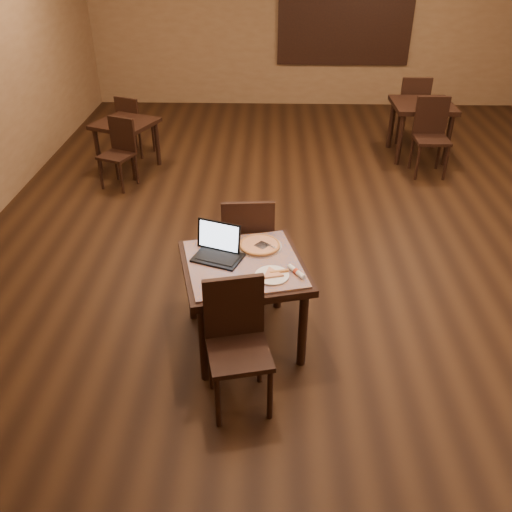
{
  "coord_description": "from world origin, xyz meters",
  "views": [
    {
      "loc": [
        -0.77,
        -5.22,
        3.02
      ],
      "look_at": [
        -0.87,
        -1.79,
        0.85
      ],
      "focal_mm": 38.0,
      "sensor_mm": 36.0,
      "label": 1
    }
  ],
  "objects_px": {
    "tiled_table": "(244,274)",
    "other_table_a_chair_far": "(412,105)",
    "pizza_pan": "(260,246)",
    "chair_main_near": "(237,337)",
    "other_table_a": "(422,112)",
    "other_table_a_chair_near": "(431,132)",
    "other_table_b_chair_far": "(133,122)",
    "other_table_b_chair_near": "(119,149)",
    "other_table_b": "(126,130)",
    "laptop": "(218,248)",
    "chair_main_far": "(248,243)"
  },
  "relations": [
    {
      "from": "tiled_table",
      "to": "other_table_a_chair_far",
      "type": "xyz_separation_m",
      "value": [
        2.34,
        4.77,
        -0.09
      ]
    },
    {
      "from": "pizza_pan",
      "to": "chair_main_near",
      "type": "bearing_deg",
      "value": -99.22
    },
    {
      "from": "other_table_a",
      "to": "other_table_a_chair_near",
      "type": "xyz_separation_m",
      "value": [
        -0.0,
        -0.59,
        -0.08
      ]
    },
    {
      "from": "other_table_a_chair_near",
      "to": "other_table_b_chair_far",
      "type": "height_order",
      "value": "other_table_a_chair_near"
    },
    {
      "from": "other_table_b_chair_near",
      "to": "other_table_b_chair_far",
      "type": "bearing_deg",
      "value": 116.46
    },
    {
      "from": "pizza_pan",
      "to": "other_table_b_chair_far",
      "type": "bearing_deg",
      "value": 116.5
    },
    {
      "from": "chair_main_near",
      "to": "pizza_pan",
      "type": "relative_size",
      "value": 2.73
    },
    {
      "from": "other_table_b_chair_far",
      "to": "tiled_table",
      "type": "bearing_deg",
      "value": 136.86
    },
    {
      "from": "other_table_a",
      "to": "other_table_b",
      "type": "bearing_deg",
      "value": -171.78
    },
    {
      "from": "chair_main_near",
      "to": "laptop",
      "type": "distance_m",
      "value": 0.8
    },
    {
      "from": "other_table_a_chair_near",
      "to": "other_table_a_chair_far",
      "type": "xyz_separation_m",
      "value": [
        0.0,
        1.18,
        0.0
      ]
    },
    {
      "from": "tiled_table",
      "to": "pizza_pan",
      "type": "xyz_separation_m",
      "value": [
        0.12,
        0.24,
        0.11
      ]
    },
    {
      "from": "tiled_table",
      "to": "other_table_b",
      "type": "distance_m",
      "value": 3.99
    },
    {
      "from": "other_table_a",
      "to": "other_table_b",
      "type": "distance_m",
      "value": 4.15
    },
    {
      "from": "other_table_b",
      "to": "other_table_b_chair_near",
      "type": "relative_size",
      "value": 1.08
    },
    {
      "from": "chair_main_near",
      "to": "laptop",
      "type": "xyz_separation_m",
      "value": [
        -0.18,
        0.72,
        0.28
      ]
    },
    {
      "from": "chair_main_near",
      "to": "other_table_b",
      "type": "distance_m",
      "value": 4.54
    },
    {
      "from": "chair_main_far",
      "to": "other_table_b",
      "type": "bearing_deg",
      "value": -63.56
    },
    {
      "from": "chair_main_far",
      "to": "other_table_a",
      "type": "bearing_deg",
      "value": -127.64
    },
    {
      "from": "tiled_table",
      "to": "other_table_b_chair_far",
      "type": "bearing_deg",
      "value": 99.78
    },
    {
      "from": "other_table_b",
      "to": "other_table_b_chair_near",
      "type": "bearing_deg",
      "value": -63.54
    },
    {
      "from": "other_table_b",
      "to": "other_table_b_chair_near",
      "type": "height_order",
      "value": "other_table_b_chair_near"
    },
    {
      "from": "laptop",
      "to": "other_table_a_chair_near",
      "type": "distance_m",
      "value": 4.32
    },
    {
      "from": "laptop",
      "to": "other_table_a_chair_far",
      "type": "height_order",
      "value": "laptop"
    },
    {
      "from": "other_table_a_chair_far",
      "to": "tiled_table",
      "type": "bearing_deg",
      "value": 63.72
    },
    {
      "from": "tiled_table",
      "to": "pizza_pan",
      "type": "height_order",
      "value": "pizza_pan"
    },
    {
      "from": "other_table_a_chair_far",
      "to": "pizza_pan",
      "type": "bearing_deg",
      "value": 63.75
    },
    {
      "from": "other_table_b_chair_near",
      "to": "other_table_a_chair_far",
      "type": "bearing_deg",
      "value": 45.83
    },
    {
      "from": "other_table_b_chair_far",
      "to": "other_table_b_chair_near",
      "type": "bearing_deg",
      "value": 116.46
    },
    {
      "from": "other_table_a",
      "to": "other_table_a_chair_near",
      "type": "bearing_deg",
      "value": -90.17
    },
    {
      "from": "chair_main_far",
      "to": "other_table_a_chair_near",
      "type": "height_order",
      "value": "chair_main_far"
    },
    {
      "from": "other_table_b",
      "to": "pizza_pan",
      "type": "bearing_deg",
      "value": -37.36
    },
    {
      "from": "tiled_table",
      "to": "chair_main_near",
      "type": "distance_m",
      "value": 0.63
    },
    {
      "from": "pizza_pan",
      "to": "other_table_b_chair_near",
      "type": "xyz_separation_m",
      "value": [
        -1.86,
        2.82,
        -0.27
      ]
    },
    {
      "from": "tiled_table",
      "to": "pizza_pan",
      "type": "bearing_deg",
      "value": 49.46
    },
    {
      "from": "laptop",
      "to": "pizza_pan",
      "type": "height_order",
      "value": "laptop"
    },
    {
      "from": "other_table_b",
      "to": "tiled_table",
      "type": "bearing_deg",
      "value": -40.56
    },
    {
      "from": "other_table_a",
      "to": "other_table_a_chair_near",
      "type": "height_order",
      "value": "other_table_a_chair_near"
    },
    {
      "from": "tiled_table",
      "to": "other_table_a_chair_far",
      "type": "relative_size",
      "value": 1.1
    },
    {
      "from": "pizza_pan",
      "to": "other_table_a",
      "type": "relative_size",
      "value": 0.43
    },
    {
      "from": "tiled_table",
      "to": "other_table_b",
      "type": "xyz_separation_m",
      "value": [
        -1.77,
        3.57,
        -0.1
      ]
    },
    {
      "from": "chair_main_near",
      "to": "other_table_a_chair_near",
      "type": "height_order",
      "value": "other_table_a_chair_near"
    },
    {
      "from": "other_table_a_chair_far",
      "to": "other_table_b_chair_near",
      "type": "xyz_separation_m",
      "value": [
        -4.08,
        -1.71,
        -0.08
      ]
    },
    {
      "from": "laptop",
      "to": "pizza_pan",
      "type": "bearing_deg",
      "value": 42.94
    },
    {
      "from": "other_table_a_chair_far",
      "to": "other_table_b_chair_far",
      "type": "distance_m",
      "value": 4.19
    },
    {
      "from": "other_table_a_chair_near",
      "to": "other_table_b_chair_near",
      "type": "height_order",
      "value": "other_table_a_chair_near"
    },
    {
      "from": "other_table_b_chair_near",
      "to": "tiled_table",
      "type": "bearing_deg",
      "value": -37.28
    },
    {
      "from": "other_table_a",
      "to": "other_table_a_chair_far",
      "type": "bearing_deg",
      "value": 89.83
    },
    {
      "from": "other_table_a",
      "to": "other_table_b",
      "type": "relative_size",
      "value": 0.89
    },
    {
      "from": "other_table_a_chair_far",
      "to": "other_table_b_chair_near",
      "type": "height_order",
      "value": "other_table_a_chair_far"
    }
  ]
}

